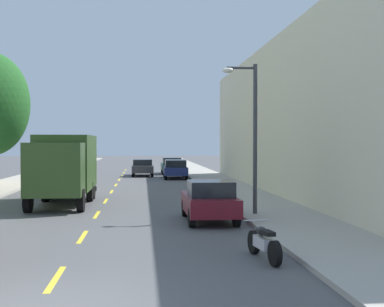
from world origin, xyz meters
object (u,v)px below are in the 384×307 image
moving_charcoal_sedan (143,167)px  parked_motorcycle (264,243)px  parked_hatchback_burgundy (209,201)px  parked_wagon_forest (171,165)px  parked_hatchback_black (53,173)px  delivery_box_truck (64,165)px  street_lamp (251,125)px  parked_wagon_navy (175,168)px

moving_charcoal_sedan → parked_motorcycle: size_ratio=2.19×
parked_hatchback_burgundy → parked_motorcycle: size_ratio=1.96×
parked_wagon_forest → parked_hatchback_black: same height
delivery_box_truck → parked_hatchback_black: (-2.52, 12.11, -1.08)m
street_lamp → moving_charcoal_sedan: (-4.12, 26.09, -2.76)m
street_lamp → parked_wagon_forest: (-1.48, 28.96, -2.71)m
parked_hatchback_black → parked_hatchback_burgundy: bearing=-64.7°
parked_hatchback_black → parked_motorcycle: 26.10m
street_lamp → parked_motorcycle: 8.05m
parked_hatchback_burgundy → moving_charcoal_sedan: bearing=95.1°
street_lamp → parked_motorcycle: size_ratio=2.79×
delivery_box_truck → parked_wagon_navy: (6.20, 17.48, -1.04)m
delivery_box_truck → parked_hatchback_black: bearing=101.8°
street_lamp → delivery_box_truck: street_lamp is taller
delivery_box_truck → moving_charcoal_sedan: (3.60, 21.07, -1.09)m
moving_charcoal_sedan → parked_hatchback_burgundy: bearing=-84.9°
parked_hatchback_black → parked_wagon_navy: bearing=31.6°
parked_hatchback_black → moving_charcoal_sedan: parked_hatchback_black is taller
parked_wagon_navy → parked_motorcycle: (0.35, -29.84, -0.39)m
street_lamp → parked_hatchback_burgundy: 3.38m
parked_wagon_forest → delivery_box_truck: bearing=-104.6°
parked_wagon_navy → parked_wagon_forest: bearing=89.6°
delivery_box_truck → parked_wagon_navy: delivery_box_truck is taller
delivery_box_truck → parked_hatchback_black: 12.42m
parked_hatchback_burgundy → parked_hatchback_black: bearing=115.3°
street_lamp → delivery_box_truck: 9.36m
parked_wagon_forest → parked_hatchback_black: size_ratio=1.17×
parked_wagon_navy → moving_charcoal_sedan: parked_wagon_navy is taller
street_lamp → parked_wagon_navy: bearing=93.9°
parked_wagon_forest → street_lamp: bearing=-87.1°
parked_wagon_forest → moving_charcoal_sedan: 3.90m
parked_wagon_forest → parked_wagon_navy: same height
parked_wagon_navy → parked_motorcycle: parked_wagon_navy is taller
parked_hatchback_burgundy → moving_charcoal_sedan: size_ratio=0.89×
parked_hatchback_burgundy → parked_wagon_navy: size_ratio=0.85×
parked_wagon_forest → parked_motorcycle: size_ratio=2.30×
parked_hatchback_black → parked_wagon_navy: 10.24m
parked_motorcycle → parked_wagon_navy: bearing=90.7°
parked_wagon_forest → parked_hatchback_burgundy: bearing=-90.4°
moving_charcoal_sedan → parked_wagon_navy: bearing=-54.1°
delivery_box_truck → moving_charcoal_sedan: 21.41m
parked_wagon_forest → parked_hatchback_burgundy: 29.93m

